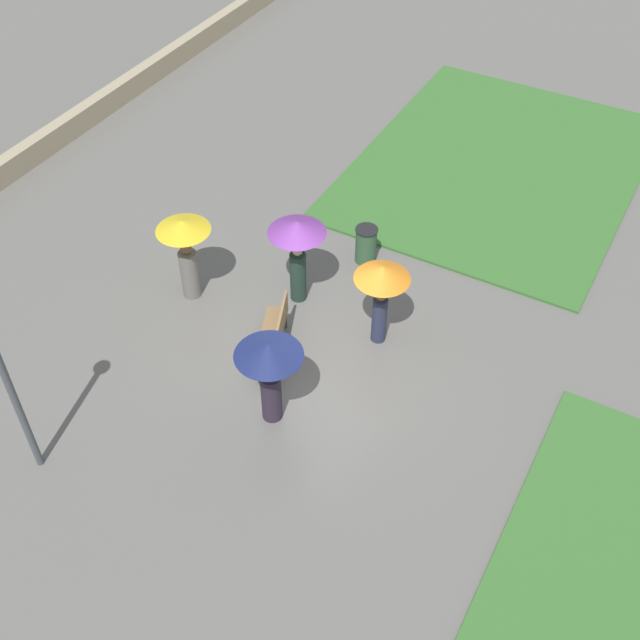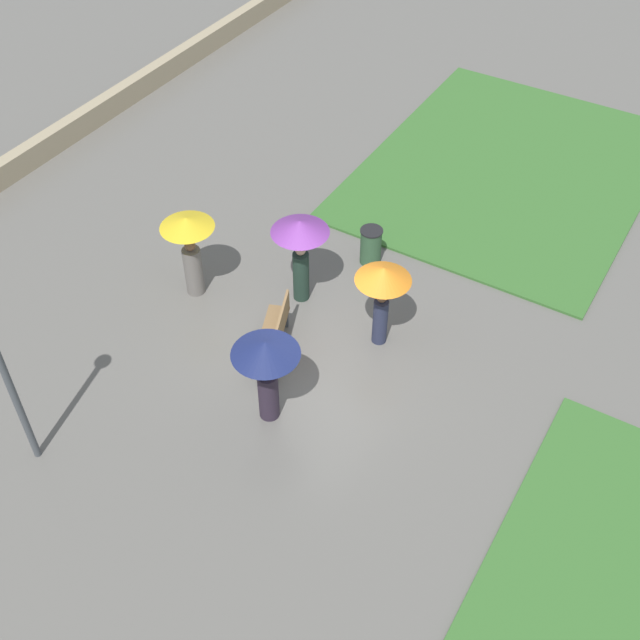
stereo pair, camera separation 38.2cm
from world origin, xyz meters
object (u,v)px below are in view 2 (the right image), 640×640
Objects in this scene: trash_bin at (371,246)px; crowd_person_yellow at (189,241)px; crowd_person_navy at (266,361)px; park_bench at (275,334)px; crowd_person_orange at (383,285)px; crowd_person_purple at (300,240)px.

crowd_person_yellow is (2.72, -2.66, 0.90)m from trash_bin.
park_bench is at bearing -145.36° from crowd_person_navy.
crowd_person_purple is (-0.28, -1.97, 0.04)m from crowd_person_orange.
crowd_person_yellow is at bearing -116.63° from crowd_person_navy.
park_bench is 1.93m from crowd_person_purple.
trash_bin is at bearing 166.19° from crowd_person_purple.
trash_bin is 0.45× the size of crowd_person_yellow.
crowd_person_navy is at bearing 5.96° from trash_bin.
crowd_person_yellow is (0.98, -1.99, -0.17)m from crowd_person_purple.
crowd_person_yellow reaches higher than trash_bin.
park_bench is at bearing 5.06° from crowd_person_orange.
trash_bin is 2.15m from crowd_person_purple.
trash_bin is at bearing -54.67° from crowd_person_yellow.
crowd_person_yellow reaches higher than park_bench.
trash_bin is 0.43× the size of crowd_person_purple.
crowd_person_purple reaches higher than park_bench.
crowd_person_purple is at bearing -21.10° from trash_bin.
trash_bin is at bearing -168.83° from crowd_person_navy.
crowd_person_orange is at bearing -90.29° from crowd_person_yellow.
crowd_person_navy is 1.00× the size of crowd_person_orange.
crowd_person_navy reaches higher than park_bench.
crowd_person_orange is at bearing 168.30° from crowd_person_navy.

